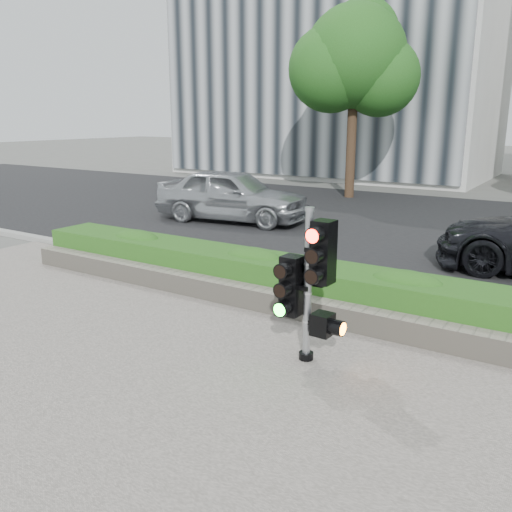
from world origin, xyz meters
name	(u,v)px	position (x,y,z in m)	size (l,w,h in m)	color
ground	(224,363)	(0.00, 0.00, 0.00)	(120.00, 120.00, 0.00)	#51514C
sidewalk	(61,466)	(0.00, -2.50, 0.01)	(16.00, 11.00, 0.03)	#9E9389
road	(435,229)	(0.00, 10.00, 0.01)	(60.00, 13.00, 0.02)	black
curb	(330,293)	(0.00, 3.15, 0.06)	(60.00, 0.25, 0.12)	gray
stone_wall	(296,306)	(0.00, 1.90, 0.20)	(12.00, 0.32, 0.34)	gray
hedge	(315,285)	(0.00, 2.55, 0.37)	(12.00, 1.00, 0.68)	#45912C
building_left	(340,30)	(-9.00, 23.00, 7.50)	(16.00, 9.00, 15.00)	#B7B7B2
tree_left	(355,61)	(-4.52, 14.56, 5.04)	(4.61, 4.03, 7.34)	black
traffic_signal	(311,278)	(0.87, 0.65, 1.12)	(0.69, 0.51, 1.97)	black
car_silver	(232,195)	(-5.46, 7.96, 0.80)	(1.84, 4.58, 1.56)	#ABAEB2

